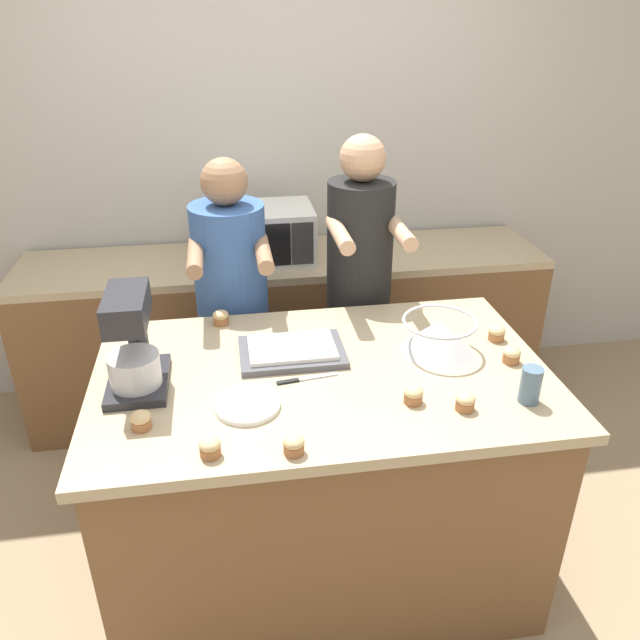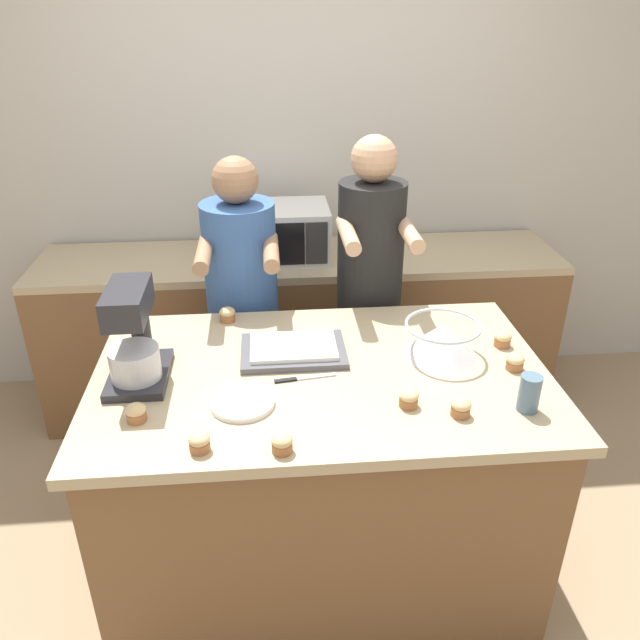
{
  "view_description": "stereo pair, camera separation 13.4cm",
  "coord_description": "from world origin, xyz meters",
  "px_view_note": "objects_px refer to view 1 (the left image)",
  "views": [
    {
      "loc": [
        -0.31,
        -1.86,
        2.13
      ],
      "look_at": [
        0.0,
        0.05,
        1.14
      ],
      "focal_mm": 35.0,
      "sensor_mm": 36.0,
      "label": 1
    },
    {
      "loc": [
        -0.17,
        -1.88,
        2.13
      ],
      "look_at": [
        0.0,
        0.05,
        1.14
      ],
      "focal_mm": 35.0,
      "sensor_mm": 36.0,
      "label": 2
    }
  ],
  "objects_px": {
    "knife": "(303,379)",
    "cupcake_1": "(141,420)",
    "person_left": "(234,322)",
    "mixing_bowl": "(439,334)",
    "baking_tray": "(292,351)",
    "stand_mixer": "(133,346)",
    "cupcake_2": "(130,324)",
    "microwave_oven": "(260,233)",
    "cupcake_6": "(294,445)",
    "cupcake_0": "(497,333)",
    "cupcake_8": "(512,355)",
    "cupcake_5": "(413,395)",
    "person_right": "(358,303)",
    "small_plate": "(247,405)",
    "cupcake_4": "(465,402)",
    "cupcake_3": "(221,317)",
    "drinking_glass": "(531,385)",
    "cupcake_7": "(210,447)"
  },
  "relations": [
    {
      "from": "cupcake_8",
      "to": "small_plate",
      "type": "bearing_deg",
      "value": -172.02
    },
    {
      "from": "mixing_bowl",
      "to": "cupcake_6",
      "type": "xyz_separation_m",
      "value": [
        -0.61,
        -0.51,
        -0.04
      ]
    },
    {
      "from": "cupcake_2",
      "to": "cupcake_8",
      "type": "bearing_deg",
      "value": -18.65
    },
    {
      "from": "microwave_oven",
      "to": "cupcake_4",
      "type": "relative_size",
      "value": 8.52
    },
    {
      "from": "stand_mixer",
      "to": "cupcake_1",
      "type": "bearing_deg",
      "value": -82.56
    },
    {
      "from": "cupcake_0",
      "to": "cupcake_8",
      "type": "bearing_deg",
      "value": -94.99
    },
    {
      "from": "knife",
      "to": "cupcake_0",
      "type": "relative_size",
      "value": 3.42
    },
    {
      "from": "microwave_oven",
      "to": "knife",
      "type": "height_order",
      "value": "microwave_oven"
    },
    {
      "from": "drinking_glass",
      "to": "cupcake_2",
      "type": "bearing_deg",
      "value": 152.03
    },
    {
      "from": "person_left",
      "to": "cupcake_7",
      "type": "relative_size",
      "value": 24.35
    },
    {
      "from": "mixing_bowl",
      "to": "cupcake_1",
      "type": "xyz_separation_m",
      "value": [
        -1.05,
        -0.32,
        -0.04
      ]
    },
    {
      "from": "small_plate",
      "to": "cupcake_6",
      "type": "xyz_separation_m",
      "value": [
        0.12,
        -0.25,
        0.02
      ]
    },
    {
      "from": "baking_tray",
      "to": "cupcake_1",
      "type": "relative_size",
      "value": 6.01
    },
    {
      "from": "person_right",
      "to": "small_plate",
      "type": "relative_size",
      "value": 7.75
    },
    {
      "from": "knife",
      "to": "cupcake_1",
      "type": "relative_size",
      "value": 3.42
    },
    {
      "from": "baking_tray",
      "to": "drinking_glass",
      "type": "xyz_separation_m",
      "value": [
        0.73,
        -0.42,
        0.04
      ]
    },
    {
      "from": "cupcake_6",
      "to": "cupcake_7",
      "type": "bearing_deg",
      "value": 173.66
    },
    {
      "from": "cupcake_1",
      "to": "cupcake_2",
      "type": "relative_size",
      "value": 1.0
    },
    {
      "from": "stand_mixer",
      "to": "cupcake_5",
      "type": "xyz_separation_m",
      "value": [
        0.9,
        -0.24,
        -0.12
      ]
    },
    {
      "from": "person_left",
      "to": "mixing_bowl",
      "type": "distance_m",
      "value": 0.98
    },
    {
      "from": "cupcake_1",
      "to": "cupcake_7",
      "type": "relative_size",
      "value": 1.0
    },
    {
      "from": "cupcake_3",
      "to": "knife",
      "type": "bearing_deg",
      "value": -59.72
    },
    {
      "from": "person_right",
      "to": "cupcake_1",
      "type": "bearing_deg",
      "value": -133.74
    },
    {
      "from": "cupcake_2",
      "to": "cupcake_8",
      "type": "height_order",
      "value": "same"
    },
    {
      "from": "person_right",
      "to": "mixing_bowl",
      "type": "bearing_deg",
      "value": -74.42
    },
    {
      "from": "person_left",
      "to": "baking_tray",
      "type": "bearing_deg",
      "value": -69.98
    },
    {
      "from": "person_left",
      "to": "cupcake_5",
      "type": "bearing_deg",
      "value": -58.89
    },
    {
      "from": "cupcake_5",
      "to": "cupcake_7",
      "type": "xyz_separation_m",
      "value": [
        -0.66,
        -0.17,
        0.0
      ]
    },
    {
      "from": "cupcake_4",
      "to": "drinking_glass",
      "type": "bearing_deg",
      "value": 2.9
    },
    {
      "from": "stand_mixer",
      "to": "mixing_bowl",
      "type": "bearing_deg",
      "value": 3.8
    },
    {
      "from": "stand_mixer",
      "to": "cupcake_6",
      "type": "bearing_deg",
      "value": -42.18
    },
    {
      "from": "microwave_oven",
      "to": "cupcake_6",
      "type": "xyz_separation_m",
      "value": [
        -0.03,
        -1.68,
        -0.06
      ]
    },
    {
      "from": "cupcake_6",
      "to": "baking_tray",
      "type": "bearing_deg",
      "value": 83.76
    },
    {
      "from": "cupcake_0",
      "to": "cupcake_8",
      "type": "height_order",
      "value": "same"
    },
    {
      "from": "microwave_oven",
      "to": "drinking_glass",
      "type": "relative_size",
      "value": 4.38
    },
    {
      "from": "baking_tray",
      "to": "cupcake_4",
      "type": "relative_size",
      "value": 6.01
    },
    {
      "from": "cupcake_2",
      "to": "cupcake_4",
      "type": "xyz_separation_m",
      "value": [
        1.12,
        -0.72,
        0.0
      ]
    },
    {
      "from": "small_plate",
      "to": "baking_tray",
      "type": "bearing_deg",
      "value": 59.65
    },
    {
      "from": "small_plate",
      "to": "cupcake_6",
      "type": "bearing_deg",
      "value": -63.92
    },
    {
      "from": "cupcake_2",
      "to": "small_plate",
      "type": "bearing_deg",
      "value": -54.62
    },
    {
      "from": "mixing_bowl",
      "to": "cupcake_8",
      "type": "distance_m",
      "value": 0.27
    },
    {
      "from": "mixing_bowl",
      "to": "cupcake_3",
      "type": "bearing_deg",
      "value": 156.7
    },
    {
      "from": "mixing_bowl",
      "to": "cupcake_6",
      "type": "distance_m",
      "value": 0.79
    },
    {
      "from": "microwave_oven",
      "to": "cupcake_5",
      "type": "relative_size",
      "value": 8.52
    },
    {
      "from": "cupcake_6",
      "to": "cupcake_3",
      "type": "bearing_deg",
      "value": 102.84
    },
    {
      "from": "cupcake_6",
      "to": "person_left",
      "type": "bearing_deg",
      "value": 97.22
    },
    {
      "from": "knife",
      "to": "cupcake_6",
      "type": "height_order",
      "value": "cupcake_6"
    },
    {
      "from": "mixing_bowl",
      "to": "knife",
      "type": "height_order",
      "value": "mixing_bowl"
    },
    {
      "from": "mixing_bowl",
      "to": "cupcake_5",
      "type": "xyz_separation_m",
      "value": [
        -0.19,
        -0.32,
        -0.04
      ]
    },
    {
      "from": "baking_tray",
      "to": "cupcake_2",
      "type": "xyz_separation_m",
      "value": [
        -0.61,
        0.29,
        0.01
      ]
    }
  ]
}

